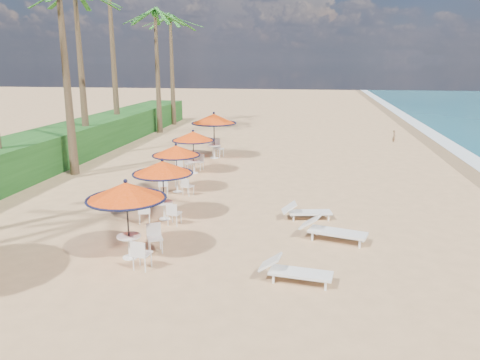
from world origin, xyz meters
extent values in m
plane|color=tan|center=(0.00, 0.00, 0.00)|extent=(160.00, 160.00, 0.00)
cube|color=#194716|center=(-13.50, 11.00, 0.90)|extent=(3.00, 40.00, 1.80)
cylinder|color=black|center=(-4.66, -0.26, 1.12)|extent=(0.05, 0.05, 2.23)
cone|color=#E74914|center=(-4.66, -0.26, 1.99)|extent=(2.23, 2.23, 0.49)
torus|color=black|center=(-4.66, -0.26, 1.77)|extent=(2.23, 2.23, 0.07)
sphere|color=black|center=(-4.66, -0.26, 2.27)|extent=(0.12, 0.12, 0.12)
cylinder|color=silver|center=(-4.66, -0.26, 0.66)|extent=(0.68, 0.68, 0.04)
cylinder|color=silver|center=(-4.66, -0.26, 0.34)|extent=(0.08, 0.08, 0.68)
cylinder|color=black|center=(-4.73, 3.11, 1.06)|extent=(0.05, 0.05, 2.12)
cone|color=#E74914|center=(-4.73, 3.11, 1.89)|extent=(2.12, 2.12, 0.46)
torus|color=black|center=(-4.73, 3.11, 1.68)|extent=(2.12, 2.12, 0.06)
sphere|color=black|center=(-4.73, 3.11, 2.15)|extent=(0.11, 0.11, 0.11)
cylinder|color=silver|center=(-4.73, 3.11, 0.63)|extent=(0.64, 0.64, 0.04)
cylinder|color=silver|center=(-4.73, 3.11, 0.32)|extent=(0.07, 0.07, 0.64)
cylinder|color=black|center=(-5.29, 6.61, 1.01)|extent=(0.04, 0.04, 2.03)
cone|color=#E74914|center=(-5.29, 6.61, 1.81)|extent=(2.03, 2.03, 0.44)
torus|color=black|center=(-5.29, 6.61, 1.61)|extent=(2.03, 2.03, 0.06)
sphere|color=black|center=(-5.29, 6.61, 2.06)|extent=(0.11, 0.11, 0.11)
cylinder|color=silver|center=(-5.29, 6.61, 0.60)|extent=(0.62, 0.62, 0.04)
cylinder|color=silver|center=(-5.29, 6.61, 0.31)|extent=(0.07, 0.07, 0.62)
cylinder|color=black|center=(-5.46, 10.06, 1.05)|extent=(0.05, 0.05, 2.10)
cone|color=#E74914|center=(-5.46, 10.06, 1.87)|extent=(2.10, 2.10, 0.46)
torus|color=black|center=(-5.46, 10.06, 1.66)|extent=(2.10, 2.10, 0.06)
sphere|color=black|center=(-5.46, 10.06, 2.13)|extent=(0.11, 0.11, 0.11)
cylinder|color=silver|center=(-5.46, 10.06, 0.62)|extent=(0.64, 0.64, 0.04)
cylinder|color=silver|center=(-5.46, 10.06, 0.32)|extent=(0.07, 0.07, 0.64)
cylinder|color=black|center=(-5.22, 13.84, 1.28)|extent=(0.06, 0.06, 2.55)
cone|color=#E74914|center=(-5.22, 13.84, 2.28)|extent=(2.55, 2.55, 0.56)
torus|color=black|center=(-5.22, 13.84, 2.02)|extent=(2.56, 2.56, 0.08)
sphere|color=black|center=(-5.22, 13.84, 2.60)|extent=(0.13, 0.13, 0.13)
cylinder|color=silver|center=(-5.22, 13.84, 0.76)|extent=(0.78, 0.78, 0.04)
cylinder|color=silver|center=(-5.22, 13.84, 0.39)|extent=(0.09, 0.09, 0.78)
cube|color=silver|center=(0.20, -1.05, 0.26)|extent=(1.65, 0.78, 0.07)
cube|color=silver|center=(-0.58, -0.94, 0.47)|extent=(0.60, 0.64, 0.39)
cube|color=silver|center=(0.20, -1.05, 0.11)|extent=(0.06, 0.06, 0.22)
cube|color=silver|center=(1.24, 1.95, 0.29)|extent=(1.88, 1.10, 0.07)
cube|color=silver|center=(0.39, 2.18, 0.52)|extent=(0.74, 0.78, 0.44)
cube|color=silver|center=(1.24, 1.95, 0.13)|extent=(0.06, 0.06, 0.25)
cube|color=silver|center=(0.37, 3.95, 0.25)|extent=(1.58, 0.83, 0.06)
cube|color=silver|center=(-0.37, 3.81, 0.44)|extent=(0.60, 0.63, 0.37)
cube|color=silver|center=(0.37, 3.95, 0.11)|extent=(0.05, 0.05, 0.21)
cone|color=brown|center=(-11.24, 8.95, 4.67)|extent=(0.44, 0.44, 9.34)
cone|color=brown|center=(-12.64, 13.13, 4.52)|extent=(0.44, 0.44, 9.04)
cone|color=brown|center=(-13.32, 19.11, 5.58)|extent=(0.44, 0.44, 11.16)
cone|color=brown|center=(-11.50, 22.86, 4.40)|extent=(0.44, 0.44, 8.81)
sphere|color=#1B5E1B|center=(-11.50, 22.86, 8.81)|extent=(0.56, 0.56, 0.56)
cone|color=brown|center=(-11.83, 27.63, 4.41)|extent=(0.44, 0.44, 8.83)
sphere|color=#1B5E1B|center=(-11.83, 27.63, 8.83)|extent=(0.56, 0.56, 0.56)
imported|color=brown|center=(5.81, 20.95, 0.45)|extent=(0.32, 0.38, 0.91)
camera|label=1|loc=(0.40, -11.99, 5.48)|focal=35.00mm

